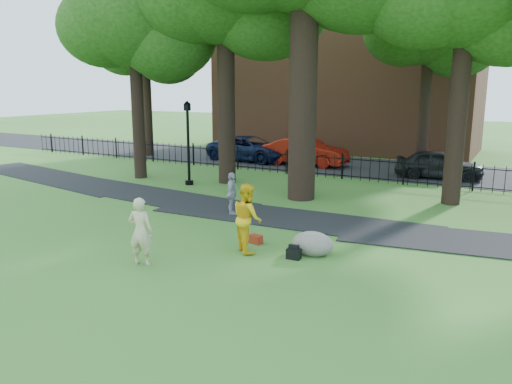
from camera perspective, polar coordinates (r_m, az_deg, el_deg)
The scene contains 15 objects.
ground at distance 14.61m, azimuth -6.02°, elevation -6.10°, with size 120.00×120.00×0.00m, color #386B25.
footpath at distance 17.39m, azimuth 4.07°, elevation -3.09°, with size 36.00×2.60×0.03m, color black.
street at distance 28.86m, azimuth 12.38°, elevation 2.75°, with size 80.00×7.00×0.02m, color black.
iron_fence at distance 25.00m, azimuth 9.81°, elevation 2.84°, with size 44.00×0.04×1.20m.
brick_building at distance 37.36m, azimuth 10.38°, elevation 14.14°, with size 18.00×8.00×12.00m, color brown.
woman at distance 13.11m, azimuth -13.05°, elevation -4.41°, with size 0.65×0.43×1.78m, color beige.
man at distance 13.79m, azimuth -0.99°, elevation -2.96°, with size 0.94×0.73×1.93m, color yellow.
pedestrian at distance 17.75m, azimuth -2.80°, elevation -0.21°, with size 0.90×0.37×1.53m, color #9E9FA3.
boulder at distance 13.83m, azimuth 6.50°, elevation -5.69°, with size 1.17×0.88×0.68m, color #5E594F.
lamppost at distance 23.26m, azimuth -7.75°, elevation 5.46°, with size 0.38×0.38×3.88m.
backpack at distance 13.45m, azimuth 4.34°, elevation -7.06°, with size 0.38×0.24×0.28m, color black.
red_bag at distance 14.68m, azimuth -0.03°, elevation -5.41°, with size 0.38×0.24×0.26m, color maroon.
red_sedan at distance 29.01m, azimuth 5.72°, elevation 4.62°, with size 1.70×4.87×1.61m, color maroon.
navy_van at distance 30.68m, azimuth -0.69°, elevation 4.99°, with size 2.49×5.39×1.50m, color #0A1536.
grey_car at distance 26.36m, azimuth 20.18°, elevation 2.99°, with size 1.68×4.18×1.43m, color black.
Camera 1 is at (7.98, -11.36, 4.54)m, focal length 35.00 mm.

